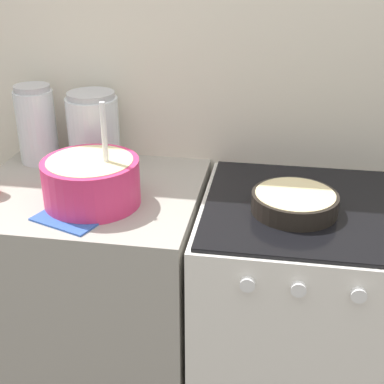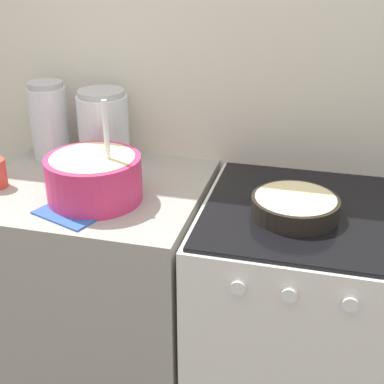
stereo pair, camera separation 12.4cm
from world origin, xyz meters
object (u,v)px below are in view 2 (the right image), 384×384
(baking_pan, at_px, (295,206))
(storage_jar_middle, at_px, (104,132))
(stove, at_px, (312,332))
(mixing_bowl, at_px, (94,176))
(storage_jar_left, at_px, (50,125))

(baking_pan, distance_m, storage_jar_middle, 0.74)
(stove, height_order, mixing_bowl, mixing_bowl)
(stove, distance_m, baking_pan, 0.49)
(storage_jar_left, xyz_separation_m, storage_jar_middle, (0.21, 0.00, -0.01))
(mixing_bowl, relative_size, storage_jar_middle, 1.22)
(storage_jar_left, bearing_deg, stove, -11.77)
(baking_pan, height_order, storage_jar_left, storage_jar_left)
(stove, distance_m, mixing_bowl, 0.87)
(stove, bearing_deg, storage_jar_left, 168.23)
(baking_pan, bearing_deg, mixing_bowl, -175.81)
(storage_jar_middle, bearing_deg, storage_jar_left, 180.00)
(stove, height_order, storage_jar_middle, storage_jar_middle)
(mixing_bowl, bearing_deg, storage_jar_middle, 106.98)
(stove, relative_size, baking_pan, 3.56)
(storage_jar_middle, bearing_deg, mixing_bowl, -73.02)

